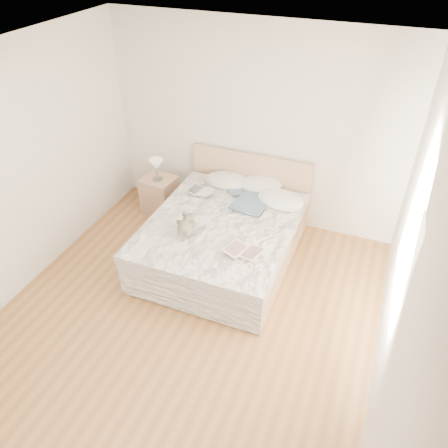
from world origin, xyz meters
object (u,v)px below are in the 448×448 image
(childrens_book, at_px, (244,251))
(teddy_bear, at_px, (185,230))
(photo_book, at_px, (201,191))
(nightstand, at_px, (160,195))
(bed, at_px, (224,237))
(table_lamp, at_px, (156,166))

(childrens_book, relative_size, teddy_bear, 1.34)
(photo_book, bearing_deg, childrens_book, -36.71)
(nightstand, height_order, childrens_book, childrens_book)
(teddy_bear, bearing_deg, childrens_book, -19.65)
(photo_book, xyz_separation_m, teddy_bear, (0.19, -0.87, 0.02))
(bed, xyz_separation_m, photo_book, (-0.50, 0.41, 0.32))
(bed, distance_m, childrens_book, 0.78)
(table_lamp, xyz_separation_m, photo_book, (0.74, -0.16, -0.16))
(bed, bearing_deg, photo_book, 140.32)
(nightstand, xyz_separation_m, teddy_bear, (0.94, -1.06, 0.37))
(nightstand, bearing_deg, photo_book, -14.34)
(table_lamp, height_order, teddy_bear, table_lamp)
(bed, relative_size, photo_book, 6.56)
(childrens_book, bearing_deg, teddy_bear, -168.64)
(bed, relative_size, nightstand, 3.83)
(bed, relative_size, table_lamp, 6.80)
(photo_book, height_order, teddy_bear, teddy_bear)
(nightstand, xyz_separation_m, photo_book, (0.75, -0.19, 0.35))
(table_lamp, relative_size, photo_book, 0.96)
(nightstand, bearing_deg, table_lamp, -67.02)
(photo_book, bearing_deg, bed, -31.23)
(table_lamp, relative_size, childrens_book, 0.79)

